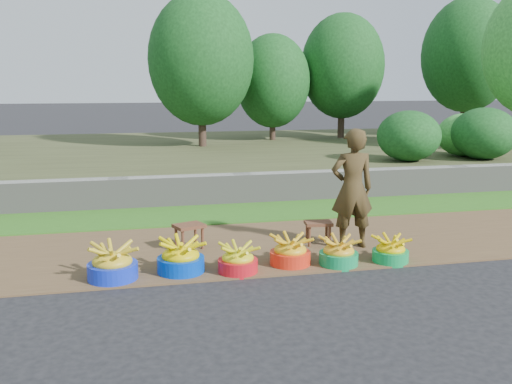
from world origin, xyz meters
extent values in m
plane|color=black|center=(0.00, 0.00, 0.00)|extent=(120.00, 120.00, 0.00)
cube|color=brown|center=(0.00, 1.25, 0.01)|extent=(80.00, 2.50, 0.02)
cube|color=#306B1C|center=(0.00, 3.25, 0.02)|extent=(80.00, 1.50, 0.04)
cube|color=gray|center=(0.00, 4.10, 0.28)|extent=(80.00, 0.35, 0.55)
cube|color=#404425|center=(0.00, 9.00, 0.25)|extent=(80.00, 10.00, 0.50)
cylinder|color=#35251C|center=(8.61, 10.59, 1.35)|extent=(0.23, 0.23, 1.69)
ellipsoid|color=#164B1A|center=(8.61, 10.59, 3.06)|extent=(2.89, 2.89, 3.61)
cylinder|color=#35251C|center=(-0.05, 9.36, 1.23)|extent=(0.21, 0.21, 1.46)
ellipsoid|color=#164B1A|center=(-0.05, 9.36, 2.80)|extent=(2.80, 2.80, 3.50)
cylinder|color=#35251C|center=(4.53, 10.90, 1.21)|extent=(0.21, 0.21, 1.43)
ellipsoid|color=#164B1A|center=(4.53, 10.90, 2.70)|extent=(2.56, 2.56, 3.21)
cylinder|color=#35251C|center=(2.25, 10.66, 1.04)|extent=(0.18, 0.18, 1.08)
ellipsoid|color=#164B1A|center=(2.25, 10.66, 2.25)|extent=(2.21, 2.21, 2.76)
ellipsoid|color=#164B1A|center=(3.97, 5.37, 1.05)|extent=(1.38, 1.38, 1.11)
ellipsoid|color=#164B1A|center=(5.76, 5.29, 1.08)|extent=(1.45, 1.45, 1.16)
ellipsoid|color=green|center=(5.64, 5.88, 1.00)|extent=(1.25, 1.25, 1.00)
cylinder|color=#102ACD|center=(-2.25, 0.30, 0.10)|extent=(0.56, 0.56, 0.20)
ellipsoid|color=gold|center=(-2.25, 0.30, 0.26)|extent=(0.49, 0.49, 0.32)
cylinder|color=#0035BC|center=(-1.48, 0.37, 0.10)|extent=(0.55, 0.55, 0.20)
ellipsoid|color=#D3BC03|center=(-1.48, 0.37, 0.25)|extent=(0.48, 0.48, 0.31)
cylinder|color=red|center=(-0.83, 0.23, 0.08)|extent=(0.47, 0.47, 0.17)
ellipsoid|color=gold|center=(-0.83, 0.23, 0.22)|extent=(0.41, 0.41, 0.27)
cylinder|color=red|center=(-0.15, 0.37, 0.09)|extent=(0.50, 0.50, 0.18)
ellipsoid|color=gold|center=(-0.15, 0.37, 0.23)|extent=(0.44, 0.44, 0.28)
cylinder|color=#0E8949|center=(0.42, 0.23, 0.09)|extent=(0.47, 0.47, 0.17)
ellipsoid|color=gold|center=(0.42, 0.23, 0.22)|extent=(0.42, 0.42, 0.27)
cylinder|color=#0C8F43|center=(1.09, 0.21, 0.08)|extent=(0.44, 0.44, 0.16)
ellipsoid|color=#DBB304|center=(1.09, 0.21, 0.20)|extent=(0.39, 0.39, 0.25)
cube|color=#54301E|center=(-1.28, 1.30, 0.33)|extent=(0.46, 0.40, 0.04)
cylinder|color=#54301E|center=(-1.38, 1.15, 0.16)|extent=(0.04, 0.04, 0.29)
cylinder|color=#54301E|center=(-1.11, 1.26, 0.16)|extent=(0.04, 0.04, 0.29)
cylinder|color=#54301E|center=(-1.45, 1.34, 0.16)|extent=(0.04, 0.04, 0.29)
cylinder|color=#54301E|center=(-1.18, 1.44, 0.16)|extent=(0.04, 0.04, 0.29)
cube|color=#54301E|center=(0.46, 1.12, 0.32)|extent=(0.39, 0.32, 0.04)
cylinder|color=#54301E|center=(0.32, 1.05, 0.16)|extent=(0.04, 0.04, 0.27)
cylinder|color=#54301E|center=(0.59, 1.01, 0.16)|extent=(0.04, 0.04, 0.27)
cylinder|color=#54301E|center=(0.34, 1.24, 0.16)|extent=(0.04, 0.04, 0.27)
cylinder|color=#54301E|center=(0.61, 1.20, 0.16)|extent=(0.04, 0.04, 0.27)
imported|color=black|center=(0.85, 0.91, 0.82)|extent=(0.60, 0.41, 1.59)
camera|label=1|loc=(-2.02, -6.03, 2.19)|focal=40.00mm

